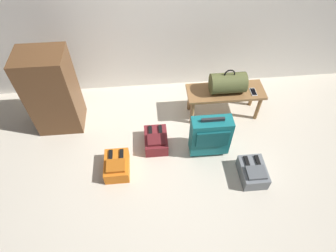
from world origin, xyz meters
TOP-DOWN VIEW (x-y plane):
  - ground_plane at (0.00, 0.00)m, footprint 6.60×6.60m
  - bench at (0.74, 0.87)m, footprint 1.00×0.36m
  - duffel_bag_olive at (0.74, 0.87)m, footprint 0.44×0.26m
  - cell_phone at (1.08, 0.81)m, footprint 0.07×0.14m
  - suitcase_upright_teal at (0.43, 0.24)m, footprint 0.46×0.21m
  - backpack_orange at (-0.68, 0.07)m, footprint 0.28×0.38m
  - backpack_maroon at (-0.20, 0.40)m, footprint 0.28×0.38m
  - backpack_grey at (0.87, -0.16)m, footprint 0.28×0.38m
  - side_cabinet at (-1.42, 0.90)m, footprint 0.56×0.44m

SIDE VIEW (x-z plane):
  - ground_plane at x=0.00m, z-range 0.00..0.00m
  - backpack_orange at x=-0.68m, z-range -0.01..0.20m
  - backpack_maroon at x=-0.20m, z-range -0.01..0.20m
  - backpack_grey at x=0.87m, z-range -0.01..0.20m
  - suitcase_upright_teal at x=0.43m, z-range 0.01..0.62m
  - bench at x=0.74m, z-range 0.15..0.57m
  - cell_phone at x=1.08m, z-range 0.42..0.43m
  - side_cabinet at x=-1.42m, z-range 0.00..1.10m
  - duffel_bag_olive at x=0.74m, z-range 0.39..0.72m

